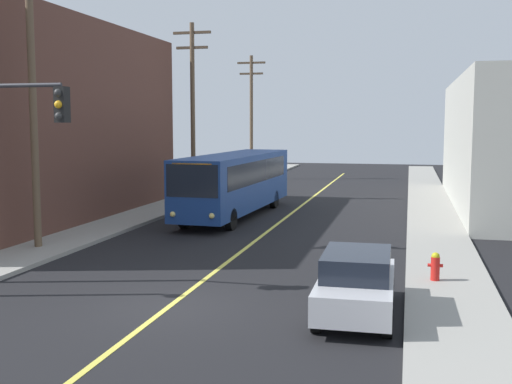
% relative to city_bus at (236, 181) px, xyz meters
% --- Properties ---
extents(ground_plane, '(120.00, 120.00, 0.00)m').
position_rel_city_bus_xyz_m(ground_plane, '(2.62, -15.98, -1.82)').
color(ground_plane, black).
extents(sidewalk_left, '(2.50, 90.00, 0.15)m').
position_rel_city_bus_xyz_m(sidewalk_left, '(-4.63, -5.98, -1.74)').
color(sidewalk_left, gray).
rests_on(sidewalk_left, ground).
extents(sidewalk_right, '(2.50, 90.00, 0.15)m').
position_rel_city_bus_xyz_m(sidewalk_right, '(9.87, -5.98, -1.74)').
color(sidewalk_right, gray).
rests_on(sidewalk_right, ground).
extents(lane_stripe_center, '(0.16, 60.00, 0.01)m').
position_rel_city_bus_xyz_m(lane_stripe_center, '(2.62, -0.98, -1.81)').
color(lane_stripe_center, '#D8CC4C').
rests_on(lane_stripe_center, ground).
extents(building_left_brick, '(10.00, 20.55, 9.72)m').
position_rel_city_bus_xyz_m(building_left_brick, '(-10.87, -3.87, 3.04)').
color(building_left_brick, brown).
rests_on(building_left_brick, ground).
extents(city_bus, '(3.09, 12.24, 3.20)m').
position_rel_city_bus_xyz_m(city_bus, '(0.00, 0.00, 0.00)').
color(city_bus, navy).
rests_on(city_bus, ground).
extents(parked_car_silver, '(1.88, 4.43, 1.62)m').
position_rel_city_bus_xyz_m(parked_car_silver, '(7.44, -15.63, -0.98)').
color(parked_car_silver, '#B7B7BC').
rests_on(parked_car_silver, ground).
extents(utility_pole_near, '(2.40, 0.28, 11.41)m').
position_rel_city_bus_xyz_m(utility_pole_near, '(-4.91, -10.26, 4.56)').
color(utility_pole_near, brown).
rests_on(utility_pole_near, sidewalk_left).
extents(utility_pole_mid, '(2.40, 0.28, 10.73)m').
position_rel_city_bus_xyz_m(utility_pole_mid, '(-4.46, 6.16, 4.21)').
color(utility_pole_mid, brown).
rests_on(utility_pole_mid, sidewalk_left).
extents(utility_pole_far, '(2.40, 0.28, 10.26)m').
position_rel_city_bus_xyz_m(utility_pole_far, '(-4.44, 21.00, 3.97)').
color(utility_pole_far, brown).
rests_on(utility_pole_far, sidewalk_left).
extents(traffic_signal_left_corner, '(3.75, 0.48, 6.00)m').
position_rel_city_bus_xyz_m(traffic_signal_left_corner, '(-2.79, -15.16, 2.49)').
color(traffic_signal_left_corner, '#2D2D33').
rests_on(traffic_signal_left_corner, sidewalk_left).
extents(fire_hydrant, '(0.44, 0.26, 0.84)m').
position_rel_city_bus_xyz_m(fire_hydrant, '(9.47, -12.09, -1.23)').
color(fire_hydrant, red).
rests_on(fire_hydrant, sidewalk_right).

